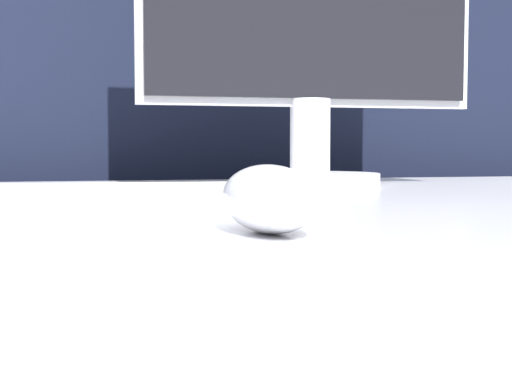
# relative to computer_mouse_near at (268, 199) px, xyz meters

# --- Properties ---
(partition_panel) EXTENTS (5.00, 0.03, 1.16)m
(partition_panel) POSITION_rel_computer_mouse_near_xyz_m (0.03, 0.95, -0.21)
(partition_panel) COLOR black
(partition_panel) RESTS_ON ground_plane
(computer_mouse_near) EXTENTS (0.07, 0.12, 0.05)m
(computer_mouse_near) POSITION_rel_computer_mouse_near_xyz_m (0.00, 0.00, 0.00)
(computer_mouse_near) COLOR white
(computer_mouse_near) RESTS_ON desk
(keyboard) EXTENTS (0.41, 0.14, 0.02)m
(keyboard) POSITION_rel_computer_mouse_near_xyz_m (-0.09, 0.20, -0.01)
(keyboard) COLOR silver
(keyboard) RESTS_ON desk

